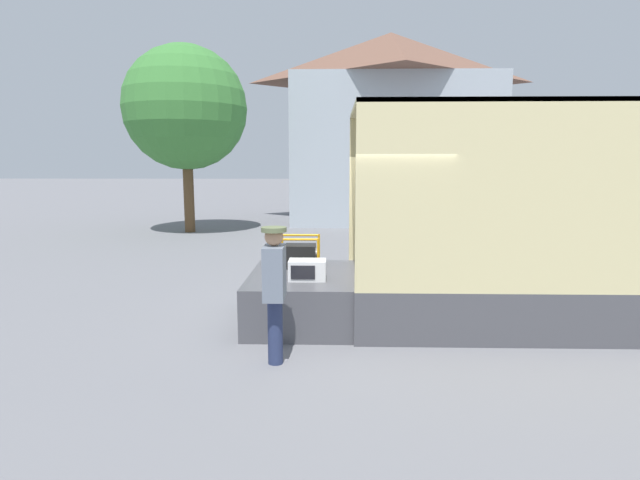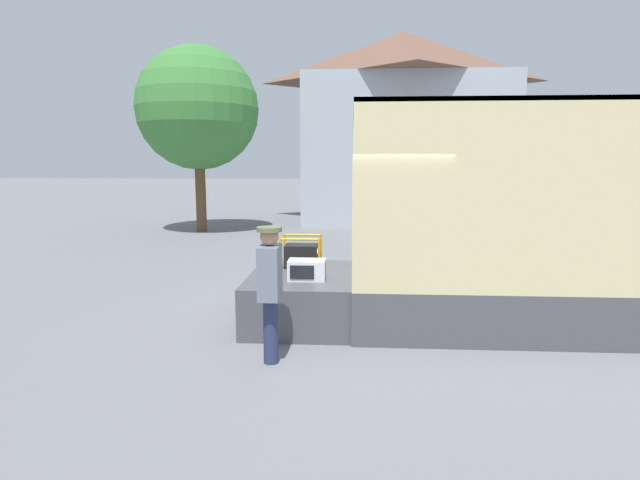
% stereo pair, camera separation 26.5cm
% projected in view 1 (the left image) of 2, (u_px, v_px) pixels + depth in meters
% --- Properties ---
extents(ground_plane, '(160.00, 160.00, 0.00)m').
position_uv_depth(ground_plane, '(351.00, 320.00, 7.70)').
color(ground_plane, slate).
extents(box_truck, '(6.87, 2.32, 3.19)m').
position_uv_depth(box_truck, '(623.00, 262.00, 7.45)').
color(box_truck, silver).
rests_on(box_truck, ground).
extents(tailgate_deck, '(1.54, 2.20, 0.72)m').
position_uv_depth(tailgate_deck, '(301.00, 297.00, 7.66)').
color(tailgate_deck, '#4C4C51').
rests_on(tailgate_deck, ground).
extents(microwave, '(0.53, 0.36, 0.29)m').
position_uv_depth(microwave, '(307.00, 270.00, 7.18)').
color(microwave, white).
rests_on(microwave, tailgate_deck).
extents(portable_generator, '(0.65, 0.52, 0.51)m').
position_uv_depth(portable_generator, '(301.00, 255.00, 8.07)').
color(portable_generator, black).
rests_on(portable_generator, tailgate_deck).
extents(worker_person, '(0.30, 0.44, 1.65)m').
position_uv_depth(worker_person, '(275.00, 281.00, 5.86)').
color(worker_person, navy).
rests_on(worker_person, ground).
extents(house_backdrop, '(8.48, 6.59, 7.82)m').
position_uv_depth(house_backdrop, '(389.00, 127.00, 21.26)').
color(house_backdrop, '#A8B2BC').
rests_on(house_backdrop, ground).
extents(street_tree, '(4.23, 4.23, 6.43)m').
position_uv_depth(street_tree, '(185.00, 108.00, 17.16)').
color(street_tree, brown).
rests_on(street_tree, ground).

